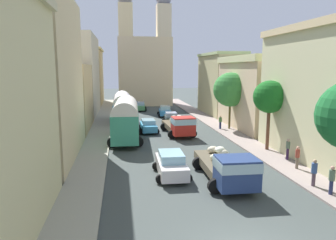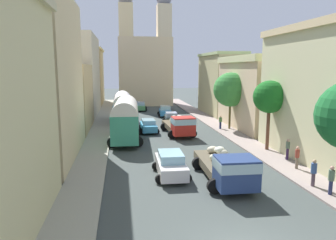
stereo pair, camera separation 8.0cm
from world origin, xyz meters
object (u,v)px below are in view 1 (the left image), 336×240
object	(u,v)px
car_1	(165,111)
pedestrian_0	(332,179)
car_4	(140,106)
parked_bus_1	(123,106)
cargo_truck_0	(228,167)
cargo_truck_1	(180,125)
car_0	(171,118)
parked_bus_0	(126,118)
pedestrian_1	(314,172)
car_2	(171,164)
pedestrian_3	(297,156)
pedestrian_2	(288,148)
car_3	(148,126)
pedestrian_4	(220,122)

from	to	relation	value
car_1	pedestrian_0	world-z (taller)	pedestrian_0
pedestrian_0	car_4	bearing A→B (deg)	102.34
parked_bus_1	car_1	bearing A→B (deg)	34.73
pedestrian_0	cargo_truck_0	bearing A→B (deg)	152.13
cargo_truck_1	car_0	bearing A→B (deg)	87.86
parked_bus_0	pedestrian_1	xyz separation A→B (m)	(11.08, -14.50, -1.35)
parked_bus_0	car_2	size ratio (longest dim) A/B	1.98
car_0	pedestrian_1	distance (m)	24.25
car_1	pedestrian_3	distance (m)	27.58
parked_bus_1	pedestrian_2	bearing A→B (deg)	-58.09
car_1	pedestrian_1	size ratio (longest dim) A/B	2.10
car_0	pedestrian_0	xyz separation A→B (m)	(5.20, -25.08, 0.29)
pedestrian_1	pedestrian_2	world-z (taller)	same
car_0	pedestrian_3	distance (m)	21.27
cargo_truck_1	car_1	distance (m)	14.15
parked_bus_1	cargo_truck_0	world-z (taller)	parked_bus_1
car_1	pedestrian_0	xyz separation A→B (m)	(5.11, -31.61, 0.25)
cargo_truck_1	car_2	bearing A→B (deg)	-103.23
car_3	pedestrian_1	world-z (taller)	pedestrian_1
pedestrian_0	car_3	bearing A→B (deg)	113.43
parked_bus_0	pedestrian_2	xyz separation A→B (m)	(12.44, -8.98, -1.32)
pedestrian_0	pedestrian_3	xyz separation A→B (m)	(0.65, 4.64, -0.01)
cargo_truck_0	parked_bus_0	bearing A→B (deg)	114.87
parked_bus_1	car_3	size ratio (longest dim) A/B	2.15
pedestrian_0	pedestrian_4	bearing A→B (deg)	90.26
car_4	pedestrian_3	world-z (taller)	pedestrian_3
pedestrian_1	pedestrian_2	bearing A→B (deg)	76.08
car_4	pedestrian_2	xyz separation A→B (m)	(9.64, -31.85, 0.31)
cargo_truck_0	cargo_truck_1	bearing A→B (deg)	91.09
cargo_truck_1	car_0	world-z (taller)	cargo_truck_1
pedestrian_1	pedestrian_4	world-z (taller)	pedestrian_1
pedestrian_4	car_2	bearing A→B (deg)	-118.82
cargo_truck_0	pedestrian_2	distance (m)	7.59
car_2	pedestrian_1	bearing A→B (deg)	-22.63
parked_bus_0	car_4	distance (m)	23.10
parked_bus_0	pedestrian_2	world-z (taller)	parked_bus_0
pedestrian_4	parked_bus_0	bearing A→B (deg)	-159.63
pedestrian_1	pedestrian_4	distance (m)	18.65
cargo_truck_0	car_0	xyz separation A→B (m)	(0.01, 22.33, -0.38)
car_3	car_4	distance (m)	18.73
car_0	pedestrian_0	distance (m)	25.61
car_1	cargo_truck_0	bearing A→B (deg)	-90.19
pedestrian_0	pedestrian_2	world-z (taller)	pedestrian_0
cargo_truck_0	car_2	world-z (taller)	cargo_truck_0
parked_bus_1	cargo_truck_1	bearing A→B (deg)	-58.33
car_0	car_3	size ratio (longest dim) A/B	0.88
car_3	pedestrian_4	bearing A→B (deg)	0.11
parked_bus_0	car_3	xyz separation A→B (m)	(2.61, 4.14, -1.64)
cargo_truck_0	pedestrian_0	bearing A→B (deg)	-27.87
car_4	pedestrian_4	bearing A→B (deg)	-65.89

